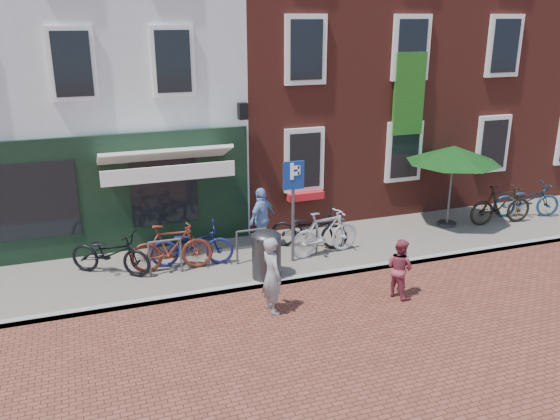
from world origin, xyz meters
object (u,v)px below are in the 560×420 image
object	(u,v)px
litter_bin	(266,252)
bicycle_5	(501,205)
cafe_person	(262,218)
bicycle_2	(192,245)
woman	(272,275)
bicycle_3	(325,233)
parking_sign	(293,194)
parasol	(454,151)
bicycle_4	(309,228)
bicycle_1	(172,247)
boy	(400,268)
bicycle_0	(110,253)
bicycle_6	(526,200)

from	to	relation	value
litter_bin	bicycle_5	xyz separation A→B (m)	(7.19, 1.15, -0.05)
litter_bin	cafe_person	xyz separation A→B (m)	(0.43, 1.66, 0.17)
litter_bin	bicycle_2	bearing A→B (deg)	139.56
woman	bicycle_3	bearing A→B (deg)	-53.86
parking_sign	bicycle_2	size ratio (longest dim) A/B	1.27
litter_bin	bicycle_3	bearing A→B (deg)	23.94
parasol	litter_bin	bearing A→B (deg)	-165.09
parasol	bicycle_4	bearing A→B (deg)	-176.88
parasol	bicycle_4	distance (m)	4.52
bicycle_2	bicycle_3	distance (m)	3.17
bicycle_5	bicycle_3	bearing A→B (deg)	99.95
woman	bicycle_5	world-z (taller)	woman
woman	bicycle_1	bearing A→B (deg)	23.09
boy	cafe_person	distance (m)	3.81
bicycle_0	bicycle_4	size ratio (longest dim) A/B	1.00
bicycle_2	cafe_person	bearing A→B (deg)	-65.14
woman	litter_bin	bearing A→B (deg)	-23.64
parking_sign	bicycle_0	size ratio (longest dim) A/B	1.27
woman	bicycle_2	bearing A→B (deg)	13.04
bicycle_1	bicycle_2	world-z (taller)	bicycle_1
cafe_person	bicycle_1	distance (m)	2.41
litter_bin	bicycle_5	distance (m)	7.28
bicycle_1	bicycle_3	xyz separation A→B (m)	(3.62, -0.30, 0.00)
parking_sign	cafe_person	xyz separation A→B (m)	(-0.43, 1.03, -0.89)
bicycle_1	bicycle_6	bearing A→B (deg)	-82.77
cafe_person	bicycle_1	size ratio (longest dim) A/B	0.84
bicycle_5	litter_bin	bearing A→B (deg)	105.01
bicycle_4	parking_sign	bearing A→B (deg)	163.10
cafe_person	bicycle_1	bearing A→B (deg)	-21.34
bicycle_1	bicycle_4	bearing A→B (deg)	-80.73
bicycle_0	bicycle_1	distance (m)	1.35
bicycle_2	bicycle_4	distance (m)	2.95
litter_bin	bicycle_2	xyz separation A→B (m)	(-1.41, 1.20, -0.11)
woman	bicycle_6	world-z (taller)	woman
cafe_person	parasol	bearing A→B (deg)	142.79
litter_bin	bicycle_3	distance (m)	1.89
cafe_person	bicycle_3	xyz separation A→B (m)	(1.29, -0.90, -0.22)
parasol	bicycle_5	size ratio (longest dim) A/B	1.36
bicycle_5	bicycle_6	world-z (taller)	bicycle_5
cafe_person	bicycle_6	bearing A→B (deg)	142.32
woman	bicycle_2	size ratio (longest dim) A/B	0.83
bicycle_2	bicycle_4	xyz separation A→B (m)	(2.95, 0.10, 0.00)
bicycle_2	bicycle_4	bearing A→B (deg)	-77.28
bicycle_3	boy	bearing A→B (deg)	-172.18
boy	bicycle_0	world-z (taller)	boy
bicycle_5	bicycle_6	distance (m)	1.14
woman	bicycle_5	size ratio (longest dim) A/B	0.85
bicycle_1	bicycle_5	size ratio (longest dim) A/B	1.00
cafe_person	boy	bearing A→B (deg)	85.18
parking_sign	litter_bin	bearing A→B (deg)	-143.69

